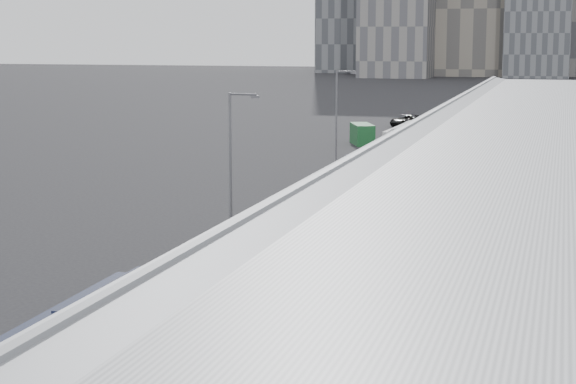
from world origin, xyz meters
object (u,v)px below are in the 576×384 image
at_px(bus_2, 232,280).
at_px(bus_6, 410,146).
at_px(bus_8, 448,125).
at_px(street_lamp_far, 338,111).
at_px(bus_7, 430,135).
at_px(bus_9, 456,117).
at_px(shipping_container, 362,134).
at_px(bus_5, 381,169).
at_px(suv, 407,120).
at_px(street_lamp_near, 233,153).
at_px(bus_4, 356,189).
at_px(bus_3, 301,231).

relative_size(bus_2, bus_6, 0.95).
bearing_deg(bus_8, street_lamp_far, -104.19).
relative_size(bus_7, bus_9, 0.95).
relative_size(bus_8, shipping_container, 2.20).
distance_m(bus_5, bus_8, 43.69).
bearing_deg(bus_7, bus_9, 84.01).
bearing_deg(shipping_container, street_lamp_far, -107.67).
height_order(bus_2, suv, bus_2).
height_order(bus_9, suv, bus_9).
bearing_deg(suv, bus_2, -62.50).
distance_m(bus_6, bus_9, 38.79).
distance_m(street_lamp_near, suv, 79.60).
xyz_separation_m(street_lamp_near, shipping_container, (-2.64, 54.63, -4.11)).
xyz_separation_m(bus_4, bus_9, (0.15, 67.46, 0.04)).
xyz_separation_m(bus_2, street_lamp_far, (-7.26, 53.08, 3.82)).
xyz_separation_m(bus_5, suv, (-6.80, 57.10, -0.72)).
distance_m(bus_3, bus_7, 57.28).
xyz_separation_m(street_lamp_far, suv, (0.13, 43.76, -4.59)).
xyz_separation_m(bus_7, shipping_container, (-8.45, 2.73, -0.35)).
bearing_deg(bus_9, bus_5, -95.31).
height_order(shipping_container, suv, shipping_container).
relative_size(bus_4, bus_8, 1.08).
distance_m(bus_6, street_lamp_near, 40.20).
bearing_deg(bus_7, suv, 98.57).
height_order(bus_3, street_lamp_far, street_lamp_far).
bearing_deg(suv, bus_5, -59.92).
relative_size(bus_8, street_lamp_near, 1.32).
xyz_separation_m(bus_2, bus_7, (-0.17, 69.29, -0.05)).
bearing_deg(bus_4, street_lamp_far, 110.07).
distance_m(bus_7, street_lamp_near, 52.37).
bearing_deg(suv, bus_3, -61.88).
bearing_deg(bus_5, bus_4, -84.53).
bearing_deg(street_lamp_far, bus_4, -73.93).
distance_m(bus_2, bus_4, 28.38).
height_order(bus_8, street_lamp_near, street_lamp_near).
distance_m(bus_9, shipping_container, 25.34).
distance_m(bus_9, street_lamp_near, 78.77).
xyz_separation_m(bus_7, street_lamp_near, (-5.82, -51.91, 3.76)).
relative_size(bus_6, street_lamp_far, 1.47).
distance_m(bus_4, bus_5, 11.37).
xyz_separation_m(bus_9, street_lamp_near, (-6.00, -78.45, 3.68)).
bearing_deg(bus_4, bus_6, 94.72).
bearing_deg(bus_9, shipping_container, -114.89).
bearing_deg(bus_7, bus_6, -97.18).
bearing_deg(street_lamp_near, bus_4, 62.00).
bearing_deg(street_lamp_near, street_lamp_far, 92.04).
bearing_deg(bus_4, bus_9, 93.87).
relative_size(shipping_container, suv, 0.91).
distance_m(bus_7, street_lamp_far, 18.11).
distance_m(bus_2, bus_3, 12.02).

